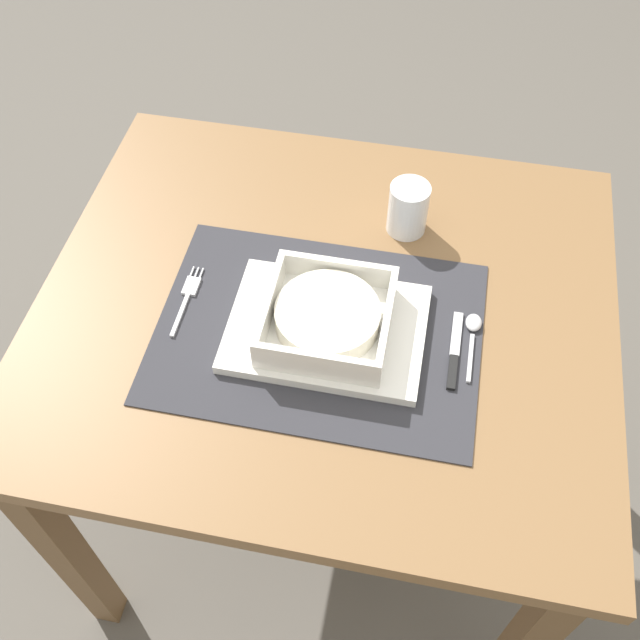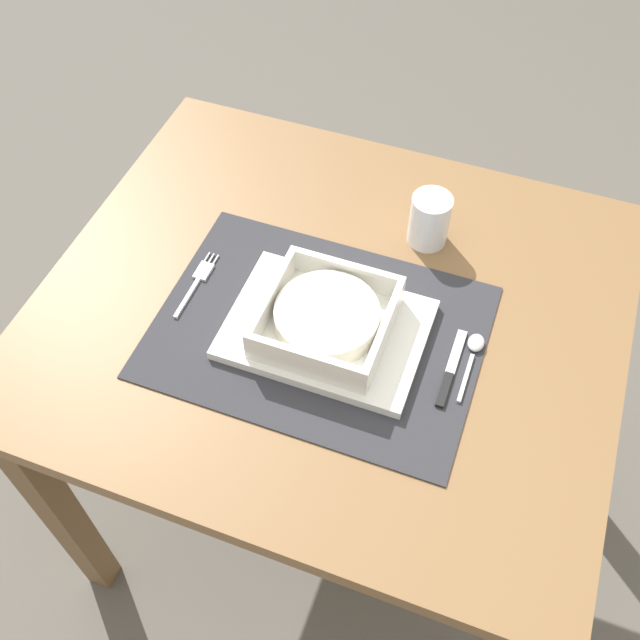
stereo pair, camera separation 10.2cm
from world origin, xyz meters
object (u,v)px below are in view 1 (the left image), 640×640
Objects in this scene: fork at (188,295)px; spoon at (473,332)px; porridge_bowl at (327,318)px; drinking_glass at (408,211)px; butter_knife at (454,355)px; dining_table at (325,343)px.

spoon is (0.43, 0.01, 0.00)m from fork.
porridge_bowl is 2.02× the size of drinking_glass.
butter_knife is (-0.02, -0.04, -0.00)m from spoon.
porridge_bowl is 1.32× the size of fork.
drinking_glass reaches higher than dining_table.
dining_table is 9.87× the size of drinking_glass.
butter_knife is 1.54× the size of drinking_glass.
porridge_bowl reaches higher than fork.
drinking_glass is at bearing 111.17° from butter_knife.
dining_table is 0.16m from porridge_bowl.
drinking_glass is at bearing 70.18° from porridge_bowl.
spoon is 0.24m from drinking_glass.
butter_knife is at bearing -1.17° from porridge_bowl.
fork is 0.41m from butter_knife.
butter_knife is at bearing -17.06° from dining_table.
dining_table is at bearing 103.20° from porridge_bowl.
drinking_glass reaches higher than fork.
dining_table is 0.24m from butter_knife.
dining_table is at bearing 161.62° from butter_knife.
porridge_bowl is 1.31× the size of butter_knife.
spoon reaches higher than dining_table.
spoon is (0.21, 0.04, -0.03)m from porridge_bowl.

